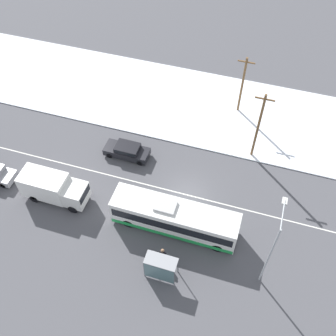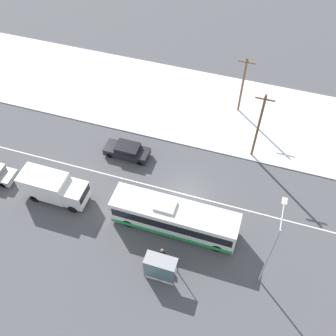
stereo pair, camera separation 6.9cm
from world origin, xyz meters
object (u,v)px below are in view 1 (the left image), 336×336
object	(u,v)px
utility_pole_roadside	(258,126)
utility_pole_snowlot	(242,84)
sedan_car	(127,150)
city_bus	(175,218)
pedestrian_at_stop	(163,254)
streetlamp	(273,244)
bus_shelter	(160,268)
box_truck	(53,187)

from	to	relation	value
utility_pole_roadside	utility_pole_snowlot	xyz separation A→B (m)	(-2.63, 6.25, -0.49)
sedan_car	city_bus	bearing A→B (deg)	136.63
pedestrian_at_stop	utility_pole_roadside	bearing A→B (deg)	69.84
sedan_car	pedestrian_at_stop	size ratio (longest dim) A/B	2.48
city_bus	utility_pole_snowlot	distance (m)	17.09
pedestrian_at_stop	utility_pole_roadside	distance (m)	15.12
pedestrian_at_stop	streetlamp	distance (m)	9.02
bus_shelter	utility_pole_snowlot	distance (m)	21.81
streetlamp	utility_pole_snowlot	size ratio (longest dim) A/B	1.14
box_truck	streetlamp	bearing A→B (deg)	-5.54
box_truck	bus_shelter	distance (m)	12.72
box_truck	streetlamp	world-z (taller)	streetlamp
bus_shelter	sedan_car	bearing A→B (deg)	122.44
utility_pole_roadside	box_truck	bearing A→B (deg)	-147.21
sedan_car	utility_pole_roadside	xyz separation A→B (m)	(12.14, 3.87, 3.41)
sedan_car	streetlamp	xyz separation A→B (m)	(15.07, -8.80, 4.26)
sedan_car	utility_pole_snowlot	xyz separation A→B (m)	(9.51, 10.11, 2.92)
streetlamp	utility_pole_snowlot	world-z (taller)	streetlamp
city_bus	streetlamp	world-z (taller)	streetlamp
box_truck	utility_pole_snowlot	size ratio (longest dim) A/B	0.87
bus_shelter	utility_pole_snowlot	xyz separation A→B (m)	(2.21, 21.60, 2.05)
bus_shelter	streetlamp	distance (m)	8.89
sedan_car	box_truck	bearing A→B (deg)	56.53
city_bus	pedestrian_at_stop	xyz separation A→B (m)	(-0.00, -3.38, -0.40)
pedestrian_at_stop	utility_pole_roadside	xyz separation A→B (m)	(5.10, 13.90, 3.07)
sedan_car	utility_pole_snowlot	size ratio (longest dim) A/B	0.65
box_truck	pedestrian_at_stop	xyz separation A→B (m)	(11.60, -3.14, -0.44)
pedestrian_at_stop	utility_pole_snowlot	size ratio (longest dim) A/B	0.26
sedan_car	bus_shelter	size ratio (longest dim) A/B	1.78
city_bus	streetlamp	distance (m)	9.02
box_truck	pedestrian_at_stop	world-z (taller)	box_truck
streetlamp	utility_pole_snowlot	xyz separation A→B (m)	(-5.56, 18.91, -1.34)
streetlamp	utility_pole_snowlot	bearing A→B (deg)	106.38
pedestrian_at_stop	city_bus	bearing A→B (deg)	89.92
bus_shelter	utility_pole_roadside	xyz separation A→B (m)	(4.84, 15.35, 2.53)
utility_pole_snowlot	pedestrian_at_stop	bearing A→B (deg)	-96.99
pedestrian_at_stop	streetlamp	xyz separation A→B (m)	(8.03, 1.24, 3.92)
streetlamp	utility_pole_roadside	bearing A→B (deg)	103.01
box_truck	pedestrian_at_stop	bearing A→B (deg)	-15.16
city_bus	pedestrian_at_stop	size ratio (longest dim) A/B	6.01
sedan_car	utility_pole_roadside	bearing A→B (deg)	-162.35
bus_shelter	utility_pole_snowlot	world-z (taller)	utility_pole_snowlot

